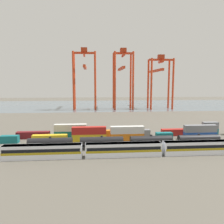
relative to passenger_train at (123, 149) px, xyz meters
name	(u,v)px	position (x,y,z in m)	size (l,w,h in m)	color
ground_plane	(111,120)	(1.68, 62.11, -2.14)	(420.00, 420.00, 0.00)	#5B564C
harbour_water	(103,105)	(1.68, 153.78, -2.14)	(400.00, 110.00, 0.01)	slate
passenger_train	(123,149)	(0.00, 0.00, 0.00)	(66.25, 3.14, 3.90)	silver
freight_tank_row	(127,142)	(2.11, 7.85, -0.17)	(61.15, 2.76, 4.22)	#232326
shipping_container_0	(10,139)	(-37.42, 17.65, -0.84)	(6.04, 2.44, 2.60)	#146066
shipping_container_1	(50,138)	(-23.68, 17.65, -0.84)	(12.10, 2.44, 2.60)	gold
shipping_container_2	(89,138)	(-9.94, 17.65, -0.84)	(12.10, 2.44, 2.60)	gold
shipping_container_3	(89,130)	(-9.94, 17.65, 1.76)	(12.10, 2.44, 2.60)	#AD211C
shipping_container_4	(127,137)	(3.80, 17.65, -0.84)	(12.10, 2.44, 2.60)	orange
shipping_container_5	(127,130)	(3.80, 17.65, 1.76)	(12.10, 2.44, 2.60)	silver
shipping_container_6	(164,136)	(17.55, 17.65, -0.84)	(6.04, 2.44, 2.60)	#146066
shipping_container_7	(200,135)	(31.29, 17.65, -0.84)	(12.10, 2.44, 2.60)	#1C4299
shipping_container_8	(200,128)	(31.29, 17.65, 1.76)	(12.10, 2.44, 2.60)	slate
shipping_container_9	(33,135)	(-30.91, 23.55, -0.84)	(12.10, 2.44, 2.60)	maroon
shipping_container_10	(71,134)	(-17.05, 23.55, -0.84)	(12.10, 2.44, 2.60)	#146066
shipping_container_11	(70,128)	(-17.05, 23.55, 1.76)	(12.10, 2.44, 2.60)	silver
shipping_container_12	(107,134)	(-3.20, 23.55, -0.84)	(6.04, 2.44, 2.60)	orange
shipping_container_13	(142,133)	(10.65, 23.55, -0.84)	(6.04, 2.44, 2.60)	slate
shipping_container_14	(176,132)	(24.50, 23.55, -0.84)	(12.10, 2.44, 2.60)	#AD211C
shipping_container_15	(210,132)	(38.35, 23.55, -0.84)	(6.04, 2.44, 2.60)	#146066
shipping_container_16	(210,125)	(38.35, 23.55, 1.76)	(6.04, 2.44, 2.60)	slate
gantry_crane_west	(85,73)	(-14.69, 120.49, 26.71)	(18.31, 32.93, 48.16)	red
gantry_crane_central	(123,73)	(15.98, 120.87, 26.62)	(15.87, 36.56, 48.26)	red
gantry_crane_east	(159,76)	(46.66, 121.60, 24.63)	(19.21, 39.33, 43.49)	red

